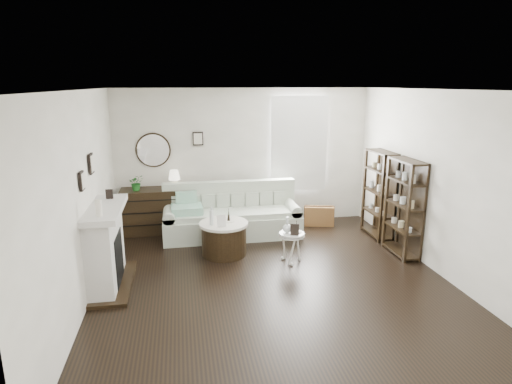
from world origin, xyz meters
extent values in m
plane|color=black|center=(0.00, 0.00, 0.00)|extent=(5.50, 5.50, 0.00)
plane|color=white|center=(0.00, 0.00, 2.70)|extent=(5.50, 5.50, 0.00)
plane|color=beige|center=(0.00, 2.75, 1.35)|extent=(5.00, 0.00, 5.00)
plane|color=beige|center=(0.00, -2.75, 1.35)|extent=(5.00, 0.00, 5.00)
plane|color=beige|center=(-2.50, 0.00, 1.35)|extent=(0.00, 5.50, 5.50)
plane|color=beige|center=(2.50, 0.00, 1.35)|extent=(0.00, 5.50, 5.50)
cube|color=white|center=(1.10, 2.73, 1.60)|extent=(1.00, 0.02, 1.80)
cube|color=white|center=(1.10, 2.67, 1.60)|extent=(1.15, 0.02, 1.90)
cylinder|color=silver|center=(-1.75, 2.72, 1.55)|extent=(0.60, 0.03, 0.60)
cube|color=black|center=(-0.90, 2.72, 1.75)|extent=(0.20, 0.03, 0.26)
cube|color=silver|center=(-2.33, 0.30, 0.55)|extent=(0.34, 1.20, 1.10)
cube|color=black|center=(-2.30, 0.30, 0.40)|extent=(0.30, 0.65, 0.70)
cube|color=silver|center=(-2.28, 0.30, 1.12)|extent=(0.44, 1.35, 0.08)
cube|color=black|center=(-2.25, 0.30, 0.03)|extent=(0.50, 1.40, 0.05)
cylinder|color=silver|center=(-2.28, -0.15, 1.27)|extent=(0.08, 0.08, 0.22)
cube|color=black|center=(-2.28, 0.70, 1.23)|extent=(0.10, 0.03, 0.14)
cube|color=black|center=(-2.47, -0.05, 1.60)|extent=(0.03, 0.18, 0.24)
cube|color=black|center=(-2.47, 0.60, 1.70)|extent=(0.03, 0.22, 0.28)
cube|color=black|center=(2.33, 1.55, 0.80)|extent=(0.30, 0.80, 1.60)
cylinder|color=tan|center=(2.31, 1.30, 0.52)|extent=(0.08, 0.08, 0.11)
cylinder|color=tan|center=(2.31, 1.55, 0.52)|extent=(0.08, 0.08, 0.11)
cylinder|color=tan|center=(2.31, 1.80, 0.52)|extent=(0.08, 0.08, 0.11)
cylinder|color=tan|center=(2.31, 1.30, 0.92)|extent=(0.08, 0.08, 0.11)
cylinder|color=tan|center=(2.31, 1.55, 0.92)|extent=(0.08, 0.08, 0.11)
cylinder|color=tan|center=(2.31, 1.80, 0.92)|extent=(0.08, 0.08, 0.11)
cylinder|color=tan|center=(2.31, 1.30, 1.32)|extent=(0.08, 0.08, 0.11)
cylinder|color=tan|center=(2.31, 1.55, 1.32)|extent=(0.08, 0.08, 0.11)
cylinder|color=tan|center=(2.31, 1.80, 1.32)|extent=(0.08, 0.08, 0.11)
cube|color=black|center=(2.33, 0.65, 0.80)|extent=(0.30, 0.80, 1.60)
cylinder|color=tan|center=(2.31, 0.40, 0.52)|extent=(0.08, 0.08, 0.11)
cylinder|color=tan|center=(2.31, 0.65, 0.52)|extent=(0.08, 0.08, 0.11)
cylinder|color=tan|center=(2.31, 0.90, 0.52)|extent=(0.08, 0.08, 0.11)
cylinder|color=tan|center=(2.31, 0.40, 0.92)|extent=(0.08, 0.08, 0.11)
cylinder|color=tan|center=(2.31, 0.65, 0.92)|extent=(0.08, 0.08, 0.11)
cylinder|color=tan|center=(2.31, 0.90, 0.92)|extent=(0.08, 0.08, 0.11)
cylinder|color=tan|center=(2.31, 0.40, 1.32)|extent=(0.08, 0.08, 0.11)
cylinder|color=tan|center=(2.31, 0.65, 1.32)|extent=(0.08, 0.08, 0.11)
cylinder|color=tan|center=(2.31, 0.90, 1.32)|extent=(0.08, 0.08, 0.11)
cube|color=beige|center=(-0.35, 2.00, 0.20)|extent=(2.52, 0.87, 0.41)
cube|color=beige|center=(-0.35, 1.97, 0.46)|extent=(2.18, 0.70, 0.10)
cube|color=beige|center=(-0.35, 2.34, 0.59)|extent=(2.52, 0.19, 0.77)
cube|color=beige|center=(-1.49, 2.00, 0.25)|extent=(0.21, 0.82, 0.50)
cube|color=beige|center=(0.79, 2.00, 0.25)|extent=(0.21, 0.82, 0.50)
cube|color=#289375|center=(-1.17, 1.95, 0.57)|extent=(0.57, 0.47, 0.14)
cube|color=olive|center=(1.44, 2.30, 0.20)|extent=(0.62, 0.33, 0.39)
cube|color=black|center=(-1.75, 2.47, 0.43)|extent=(1.28, 0.53, 0.85)
cube|color=black|center=(-1.75, 2.19, 0.23)|extent=(1.23, 0.01, 0.02)
cube|color=black|center=(-1.75, 2.19, 0.47)|extent=(1.23, 0.01, 0.02)
cube|color=black|center=(-1.75, 2.19, 0.70)|extent=(1.23, 0.01, 0.01)
imported|color=#1B5F1D|center=(-2.07, 2.42, 1.00)|extent=(0.31, 0.28, 0.29)
cylinder|color=black|center=(-0.59, 1.13, 0.26)|extent=(0.74, 0.74, 0.51)
cylinder|color=silver|center=(-0.59, 1.13, 0.54)|extent=(0.81, 0.81, 0.04)
cylinder|color=white|center=(0.43, 0.63, 0.48)|extent=(0.40, 0.40, 0.03)
cylinder|color=silver|center=(0.43, 0.63, 0.44)|extent=(0.41, 0.41, 0.02)
cylinder|color=silver|center=(0.43, 0.63, 0.23)|extent=(0.03, 0.03, 0.46)
cylinder|color=silver|center=(-0.79, 1.04, 0.71)|extent=(0.07, 0.07, 0.30)
cube|color=silver|center=(-0.65, 0.93, 0.66)|extent=(0.15, 0.08, 0.19)
cube|color=black|center=(0.45, 0.53, 0.58)|extent=(0.14, 0.09, 0.18)
camera|label=1|loc=(-1.24, -5.54, 2.78)|focal=30.00mm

